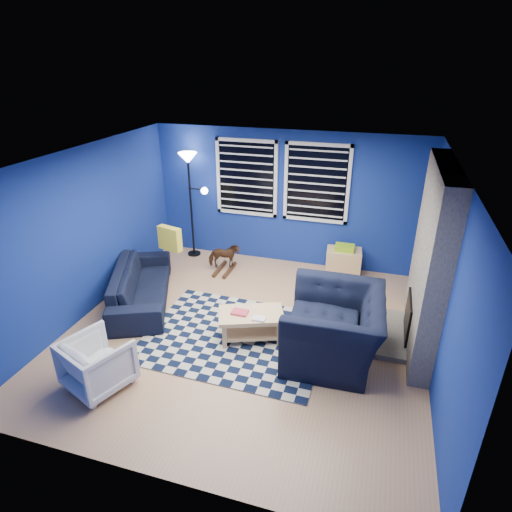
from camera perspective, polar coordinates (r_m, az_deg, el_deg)
The scene contains 18 objects.
floor at distance 6.33m, azimuth -1.51°, elevation -10.06°, with size 5.00×5.00×0.00m, color tan.
ceiling at distance 5.29m, azimuth -1.82°, elevation 12.59°, with size 5.00×5.00×0.00m, color white.
wall_back at distance 7.95m, azimuth 4.03°, elevation 7.57°, with size 5.00×5.00×0.00m, color navy.
wall_left at distance 6.85m, azimuth -21.96°, elevation 2.77°, with size 5.00×5.00×0.00m, color navy.
wall_right at distance 5.53m, azimuth 23.83°, elevation -2.93°, with size 5.00×5.00×0.00m, color navy.
fireplace at distance 5.98m, azimuth 22.00°, elevation -1.04°, with size 0.65×2.00×2.50m.
window_left at distance 8.01m, azimuth -1.28°, elevation 10.36°, with size 1.17×0.06×1.42m.
window_right at distance 7.72m, azimuth 8.07°, elevation 9.55°, with size 1.17×0.06×1.42m.
tv at distance 7.30m, azimuth 22.24°, elevation 5.33°, with size 0.07×1.00×0.58m.
rug at distance 6.23m, azimuth -2.78°, elevation -10.67°, with size 2.50×2.00×0.02m, color black.
sofa at distance 7.14m, azimuth -15.05°, elevation -3.74°, with size 0.81×2.06×0.60m, color black.
armchair_big at distance 5.72m, azimuth 10.35°, elevation -9.30°, with size 1.22×1.39×0.91m, color black.
armchair_bent at distance 5.59m, azimuth -20.36°, elevation -13.24°, with size 0.69×0.71×0.65m, color gray.
rocking_horse at distance 7.87m, azimuth -4.30°, elevation -0.03°, with size 0.56×0.26×0.47m, color #462D16.
coffee_table at distance 6.02m, azimuth -0.68°, elevation -8.55°, with size 1.02×0.80×0.45m.
cabinet at distance 7.87m, azimuth 11.56°, elevation -0.83°, with size 0.64×0.46×0.60m.
floor_lamp at distance 8.17m, azimuth -8.82°, elevation 10.90°, with size 0.56×0.34×2.04m.
throw_pillow at distance 7.47m, azimuth -11.42°, elevation 2.31°, with size 0.43×0.13×0.41m, color yellow.
Camera 1 is at (1.64, -4.90, 3.66)m, focal length 30.00 mm.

